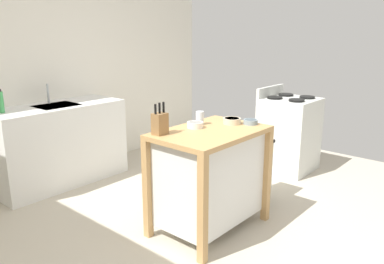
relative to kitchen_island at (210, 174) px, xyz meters
The scene contains 13 objects.
ground_plane 0.51m from the kitchen_island, 138.80° to the right, with size 5.88×5.88×0.00m, color #BCB29E.
wall_back 2.42m from the kitchen_island, 92.34° to the left, with size 4.88×0.10×2.60m, color silver.
kitchen_island is the anchor object (origin of this frame).
knife_block 0.64m from the kitchen_island, 148.47° to the left, with size 0.11×0.09×0.25m.
bowl_ceramic_small 0.58m from the kitchen_island, 19.26° to the right, with size 0.12×0.12×0.04m.
bowl_stoneware_deep 0.51m from the kitchen_island, ahead, with size 0.16×0.16×0.05m.
bowl_ceramic_wide 0.44m from the kitchen_island, 98.19° to the left, with size 0.14×0.14×0.05m.
drinking_cup 0.50m from the kitchen_island, 63.34° to the left, with size 0.07×0.07×0.12m.
trash_bin 0.74m from the kitchen_island, ahead, with size 0.36×0.28×0.63m.
sink_counter 1.95m from the kitchen_island, 97.97° to the left, with size 1.43×0.60×0.89m.
sink_faucet 2.15m from the kitchen_island, 97.43° to the left, with size 0.02×0.02×0.22m.
bottle_spray_cleaner 2.18m from the kitchen_island, 113.07° to the left, with size 0.05×0.05×0.24m.
stove 1.81m from the kitchen_island, ahead, with size 0.60×0.60×1.01m.
Camera 1 is at (-2.32, -1.81, 1.68)m, focal length 35.99 mm.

